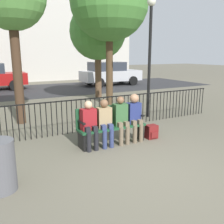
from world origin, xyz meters
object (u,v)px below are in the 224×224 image
object	(u,v)px
seated_person_2	(121,118)
seated_person_3	(135,114)
tree_2	(98,32)
parked_car_1	(110,73)
park_bench	(110,124)
backpack	(152,132)
seated_person_1	(105,120)
lamp_post	(150,41)
seated_person_0	(89,123)
tree_1	(109,1)

from	to	relation	value
seated_person_2	seated_person_3	bearing A→B (deg)	0.29
tree_2	parked_car_1	size ratio (longest dim) A/B	1.08
park_bench	backpack	size ratio (longest dim) A/B	4.81
parked_car_1	seated_person_1	bearing A→B (deg)	-118.30
tree_2	backpack	bearing A→B (deg)	-102.88
seated_person_2	backpack	xyz separation A→B (m)	(0.88, -0.09, -0.47)
seated_person_1	lamp_post	size ratio (longest dim) A/B	0.29
seated_person_3	parked_car_1	xyz separation A→B (m)	(4.85, 10.56, 0.16)
seated_person_0	seated_person_2	world-z (taller)	seated_person_2
seated_person_0	lamp_post	size ratio (longest dim) A/B	0.29
park_bench	seated_person_1	xyz separation A→B (m)	(-0.22, -0.13, 0.14)
tree_1	tree_2	distance (m)	2.11
seated_person_1	lamp_post	xyz separation A→B (m)	(2.61, 1.84, 1.93)
seated_person_0	parked_car_1	distance (m)	12.19
backpack	seated_person_1	bearing A→B (deg)	176.26
park_bench	parked_car_1	world-z (taller)	parked_car_1
seated_person_2	seated_person_3	world-z (taller)	seated_person_3
backpack	tree_2	size ratio (longest dim) A/B	0.08
backpack	lamp_post	size ratio (longest dim) A/B	0.09
tree_2	seated_person_2	bearing A→B (deg)	-110.46
seated_person_0	parked_car_1	xyz separation A→B (m)	(6.08, 10.56, 0.21)
seated_person_2	backpack	size ratio (longest dim) A/B	3.29
seated_person_1	parked_car_1	distance (m)	12.00
backpack	tree_1	world-z (taller)	tree_1
seated_person_1	seated_person_0	bearing A→B (deg)	180.00
seated_person_0	seated_person_1	world-z (taller)	same
seated_person_0	lamp_post	xyz separation A→B (m)	(3.01, 1.84, 1.94)
seated_person_3	lamp_post	distance (m)	3.17
tree_1	parked_car_1	bearing A→B (deg)	62.15
seated_person_1	seated_person_3	distance (m)	0.84
seated_person_1	seated_person_3	bearing A→B (deg)	0.29
parked_car_1	lamp_post	bearing A→B (deg)	-109.44
seated_person_0	parked_car_1	bearing A→B (deg)	60.06
lamp_post	parked_car_1	distance (m)	9.41
backpack	tree_1	size ratio (longest dim) A/B	0.06
seated_person_0	seated_person_1	bearing A→B (deg)	-0.00
tree_1	parked_car_1	xyz separation A→B (m)	(3.24, 6.13, -3.37)
seated_person_0	tree_1	world-z (taller)	tree_1
park_bench	lamp_post	xyz separation A→B (m)	(2.39, 1.71, 2.07)
seated_person_1	backpack	distance (m)	1.40
seated_person_1	lamp_post	distance (m)	3.73
seated_person_2	parked_car_1	world-z (taller)	parked_car_1
seated_person_2	tree_1	distance (m)	6.02
seated_person_2	tree_1	size ratio (longest dim) A/B	0.20
seated_person_1	tree_2	xyz separation A→B (m)	(2.77, 6.24, 2.55)
tree_2	seated_person_1	bearing A→B (deg)	-113.92
park_bench	tree_2	xyz separation A→B (m)	(2.55, 6.11, 2.69)
park_bench	seated_person_3	xyz separation A→B (m)	(0.62, -0.13, 0.19)
backpack	tree_1	distance (m)	6.16
tree_1	tree_2	bearing A→B (deg)	79.93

